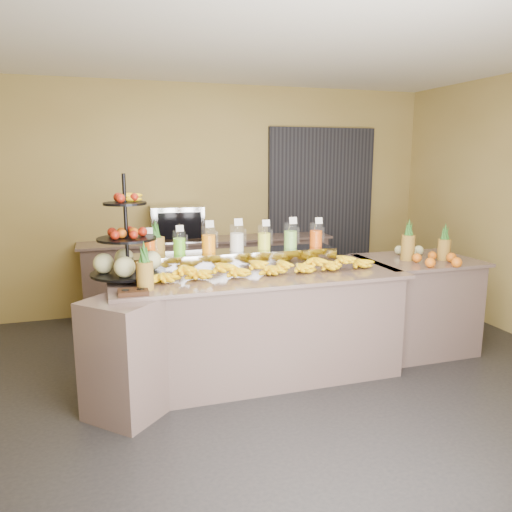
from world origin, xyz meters
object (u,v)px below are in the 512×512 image
right_fruit_pile (431,254)px  banana_heap (267,265)px  pitcher_tray (237,259)px  oven_warmer (177,223)px  fruit_stand (132,252)px  condiment_caddy (133,292)px

right_fruit_pile → banana_heap: bearing=179.1°
pitcher_tray → banana_heap: 0.37m
right_fruit_pile → oven_warmer: bearing=136.0°
fruit_stand → oven_warmer: 1.94m
banana_heap → right_fruit_pile: (1.64, -0.03, 0.00)m
banana_heap → right_fruit_pile: bearing=-0.9°
fruit_stand → right_fruit_pile: fruit_stand is taller
right_fruit_pile → oven_warmer: oven_warmer is taller
fruit_stand → pitcher_tray: bearing=29.6°
oven_warmer → condiment_caddy: bearing=-102.4°
oven_warmer → banana_heap: bearing=-73.1°
pitcher_tray → condiment_caddy: (-0.97, -0.67, -0.06)m
pitcher_tray → condiment_caddy: pitcher_tray is taller
pitcher_tray → right_fruit_pile: right_fruit_pile is taller
condiment_caddy → right_fruit_pile: bearing=6.4°
fruit_stand → condiment_caddy: 0.54m
fruit_stand → condiment_caddy: bearing=-74.6°
pitcher_tray → oven_warmer: 1.70m
pitcher_tray → fruit_stand: bearing=-170.0°
fruit_stand → right_fruit_pile: (2.74, -0.19, -0.14)m
banana_heap → fruit_stand: fruit_stand is taller
banana_heap → condiment_caddy: 1.19m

